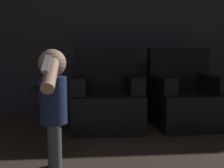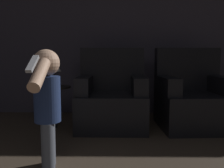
{
  "view_description": "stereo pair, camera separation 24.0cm",
  "coord_description": "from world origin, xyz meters",
  "views": [
    {
      "loc": [
        -0.28,
        0.74,
        0.85
      ],
      "look_at": [
        -0.08,
        3.12,
        0.59
      ],
      "focal_mm": 40.0,
      "sensor_mm": 36.0,
      "label": 1
    },
    {
      "loc": [
        -0.04,
        0.73,
        0.85
      ],
      "look_at": [
        -0.08,
        3.12,
        0.59
      ],
      "focal_mm": 40.0,
      "sensor_mm": 36.0,
      "label": 2
    }
  ],
  "objects": [
    {
      "name": "armchair_right",
      "position": [
        0.89,
        3.73,
        0.33
      ],
      "size": [
        0.85,
        0.81,
        0.96
      ],
      "rotation": [
        0.0,
        0.0,
        0.06
      ],
      "color": "black",
      "rests_on": "ground_plane"
    },
    {
      "name": "wall_back",
      "position": [
        0.0,
        4.5,
        1.3
      ],
      "size": [
        8.4,
        0.05,
        2.6
      ],
      "color": "#3D3842",
      "rests_on": "ground_plane"
    },
    {
      "name": "side_table",
      "position": [
        -0.78,
        3.67,
        0.4
      ],
      "size": [
        0.39,
        0.39,
        0.5
      ],
      "color": "black",
      "rests_on": "ground_plane"
    },
    {
      "name": "person_toddler",
      "position": [
        -0.56,
        2.56,
        0.54
      ],
      "size": [
        0.2,
        0.62,
        0.91
      ],
      "rotation": [
        0.0,
        0.0,
        1.76
      ],
      "color": "#474C56",
      "rests_on": "ground_plane"
    },
    {
      "name": "lamp",
      "position": [
        -0.78,
        3.67,
        0.74
      ],
      "size": [
        0.18,
        0.18,
        0.32
      ],
      "color": "#262626",
      "rests_on": "side_table"
    },
    {
      "name": "armchair_left",
      "position": [
        -0.09,
        3.73,
        0.33
      ],
      "size": [
        0.81,
        0.77,
        0.96
      ],
      "rotation": [
        0.0,
        0.0,
        -0.01
      ],
      "color": "black",
      "rests_on": "ground_plane"
    }
  ]
}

